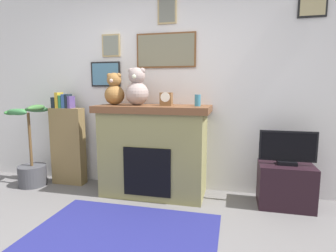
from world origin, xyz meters
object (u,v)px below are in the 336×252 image
(tv_stand, at_px, (285,185))
(television, at_px, (288,149))
(potted_plant, at_px, (31,159))
(teddy_bear_cream, at_px, (137,88))
(mantel_clock, at_px, (166,99))
(candle_jar, at_px, (198,100))
(teddy_bear_tan, at_px, (114,90))
(fireplace, at_px, (154,150))
(bookshelf, at_px, (68,143))

(tv_stand, xyz_separation_m, television, (0.00, -0.00, 0.42))
(potted_plant, distance_m, teddy_bear_cream, 1.77)
(tv_stand, bearing_deg, teddy_bear_cream, -179.92)
(tv_stand, bearing_deg, mantel_clock, -179.85)
(candle_jar, relative_size, teddy_bear_tan, 0.34)
(mantel_clock, xyz_separation_m, teddy_bear_cream, (-0.36, 0.00, 0.12))
(fireplace, relative_size, mantel_clock, 8.64)
(television, height_order, candle_jar, candle_jar)
(bookshelf, relative_size, mantel_clock, 7.95)
(tv_stand, bearing_deg, potted_plant, -178.36)
(television, distance_m, candle_jar, 1.12)
(mantel_clock, bearing_deg, candle_jar, 0.27)
(television, relative_size, candle_jar, 4.44)
(potted_plant, distance_m, television, 3.24)
(fireplace, bearing_deg, teddy_bear_cream, -174.78)
(bookshelf, height_order, candle_jar, bookshelf)
(fireplace, bearing_deg, potted_plant, -176.35)
(teddy_bear_cream, bearing_deg, fireplace, 5.22)
(fireplace, height_order, candle_jar, candle_jar)
(fireplace, xyz_separation_m, tv_stand, (1.53, -0.02, -0.32))
(bookshelf, bearing_deg, teddy_bear_cream, -5.57)
(potted_plant, height_order, teddy_bear_tan, teddy_bear_tan)
(tv_stand, height_order, television, television)
(tv_stand, distance_m, candle_jar, 1.36)
(bookshelf, height_order, teddy_bear_cream, teddy_bear_cream)
(tv_stand, xyz_separation_m, mantel_clock, (-1.36, -0.00, 0.95))
(television, height_order, mantel_clock, mantel_clock)
(potted_plant, xyz_separation_m, teddy_bear_tan, (1.20, 0.09, 0.93))
(teddy_bear_tan, bearing_deg, potted_plant, -175.72)
(tv_stand, height_order, teddy_bear_cream, teddy_bear_cream)
(potted_plant, bearing_deg, fireplace, 3.65)
(television, bearing_deg, tv_stand, 90.00)
(television, height_order, teddy_bear_cream, teddy_bear_cream)
(tv_stand, xyz_separation_m, teddy_bear_cream, (-1.73, -0.00, 1.07))
(mantel_clock, xyz_separation_m, teddy_bear_tan, (-0.66, 0.00, 0.10))
(fireplace, height_order, teddy_bear_cream, teddy_bear_cream)
(bookshelf, height_order, teddy_bear_tan, teddy_bear_tan)
(television, relative_size, teddy_bear_tan, 1.51)
(television, bearing_deg, mantel_clock, -179.91)
(fireplace, bearing_deg, candle_jar, -1.90)
(candle_jar, bearing_deg, bookshelf, 176.73)
(fireplace, distance_m, potted_plant, 1.71)
(candle_jar, height_order, mantel_clock, mantel_clock)
(potted_plant, bearing_deg, bookshelf, 23.46)
(teddy_bear_tan, relative_size, teddy_bear_cream, 0.87)
(fireplace, xyz_separation_m, potted_plant, (-1.69, -0.11, -0.20))
(bookshelf, xyz_separation_m, teddy_bear_tan, (0.76, -0.10, 0.72))
(candle_jar, bearing_deg, teddy_bear_tan, -179.97)
(fireplace, distance_m, mantel_clock, 0.65)
(fireplace, xyz_separation_m, candle_jar, (0.53, -0.02, 0.61))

